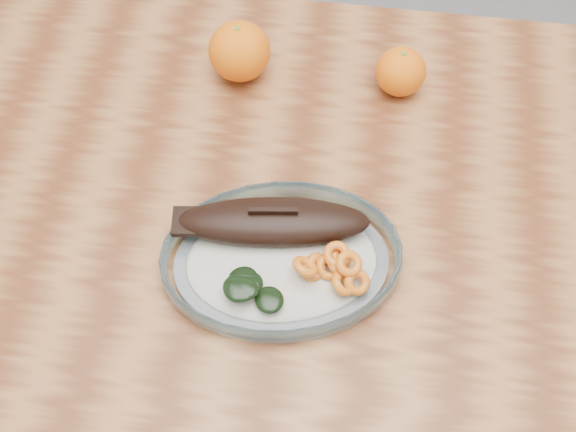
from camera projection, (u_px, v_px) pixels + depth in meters
The scene contains 5 objects.
ground at pixel (290, 397), 1.57m from camera, with size 3.00×3.00×0.00m, color slate.
dining_table at pixel (291, 246), 1.02m from camera, with size 1.20×0.80×0.75m.
plated_meal at pixel (281, 256), 0.88m from camera, with size 0.63×0.63×0.08m.
orange_left at pixel (239, 51), 1.03m from camera, with size 0.09×0.09×0.09m, color #E85E04.
orange_right at pixel (401, 72), 1.02m from camera, with size 0.07×0.07×0.07m, color #E85E04.
Camera 1 is at (0.06, -0.51, 1.54)m, focal length 45.00 mm.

